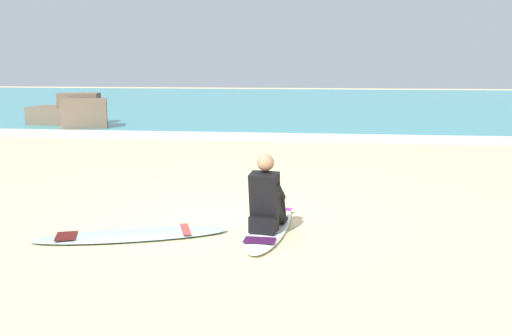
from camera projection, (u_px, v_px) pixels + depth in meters
ground_plane at (226, 217)px, 7.87m from camera, size 80.00×80.00×0.00m
sea at (301, 103)px, 29.27m from camera, size 80.00×28.00×0.10m
breaking_foam at (278, 137)px, 15.90m from camera, size 80.00×0.90×0.11m
surfboard_main at (269, 224)px, 7.39m from camera, size 0.61×2.50×0.08m
surfer_seated at (266, 200)px, 6.99m from camera, size 0.44×0.74×0.95m
surfboard_spare_near at (131, 235)px, 6.93m from camera, size 2.40×1.26×0.08m
rock_outcrop_distant at (73, 114)px, 18.43m from camera, size 3.02×2.39×1.11m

